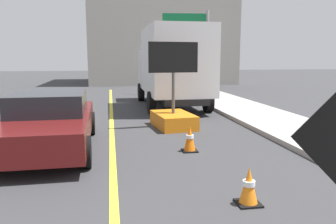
{
  "coord_description": "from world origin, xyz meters",
  "views": [
    {
      "loc": [
        -0.01,
        0.29,
        2.21
      ],
      "look_at": [
        0.95,
        5.88,
        1.3
      ],
      "focal_mm": 36.01,
      "sensor_mm": 36.0,
      "label": 1
    }
  ],
  "objects_px": {
    "traffic_cone_near_sign": "(249,186)",
    "traffic_cone_mid_lane": "(190,139)",
    "arrow_board_trailer": "(173,112)",
    "highway_guide_sign": "(194,37)",
    "box_truck": "(172,65)",
    "pickup_car": "(49,121)"
  },
  "relations": [
    {
      "from": "box_truck",
      "to": "traffic_cone_mid_lane",
      "type": "relative_size",
      "value": 10.52
    },
    {
      "from": "arrow_board_trailer",
      "to": "highway_guide_sign",
      "type": "xyz_separation_m",
      "value": [
        3.07,
        9.56,
        2.94
      ]
    },
    {
      "from": "arrow_board_trailer",
      "to": "box_truck",
      "type": "bearing_deg",
      "value": 80.04
    },
    {
      "from": "arrow_board_trailer",
      "to": "traffic_cone_near_sign",
      "type": "xyz_separation_m",
      "value": [
        0.06,
        -5.89,
        -0.19
      ]
    },
    {
      "from": "arrow_board_trailer",
      "to": "traffic_cone_mid_lane",
      "type": "relative_size",
      "value": 4.31
    },
    {
      "from": "arrow_board_trailer",
      "to": "pickup_car",
      "type": "distance_m",
      "value": 4.05
    },
    {
      "from": "arrow_board_trailer",
      "to": "traffic_cone_near_sign",
      "type": "height_order",
      "value": "arrow_board_trailer"
    },
    {
      "from": "pickup_car",
      "to": "highway_guide_sign",
      "type": "height_order",
      "value": "highway_guide_sign"
    },
    {
      "from": "box_truck",
      "to": "pickup_car",
      "type": "bearing_deg",
      "value": -122.66
    },
    {
      "from": "box_truck",
      "to": "pickup_car",
      "type": "xyz_separation_m",
      "value": [
        -4.23,
        -6.6,
        -1.17
      ]
    },
    {
      "from": "highway_guide_sign",
      "to": "traffic_cone_mid_lane",
      "type": "bearing_deg",
      "value": -104.49
    },
    {
      "from": "box_truck",
      "to": "highway_guide_sign",
      "type": "height_order",
      "value": "highway_guide_sign"
    },
    {
      "from": "arrow_board_trailer",
      "to": "highway_guide_sign",
      "type": "relative_size",
      "value": 0.54
    },
    {
      "from": "highway_guide_sign",
      "to": "traffic_cone_near_sign",
      "type": "distance_m",
      "value": 16.04
    },
    {
      "from": "arrow_board_trailer",
      "to": "pickup_car",
      "type": "relative_size",
      "value": 0.57
    },
    {
      "from": "traffic_cone_near_sign",
      "to": "traffic_cone_mid_lane",
      "type": "bearing_deg",
      "value": 93.78
    },
    {
      "from": "box_truck",
      "to": "traffic_cone_mid_lane",
      "type": "xyz_separation_m",
      "value": [
        -0.92,
        -7.34,
        -1.56
      ]
    },
    {
      "from": "pickup_car",
      "to": "traffic_cone_near_sign",
      "type": "distance_m",
      "value": 5.16
    },
    {
      "from": "pickup_car",
      "to": "box_truck",
      "type": "bearing_deg",
      "value": 57.34
    },
    {
      "from": "arrow_board_trailer",
      "to": "traffic_cone_mid_lane",
      "type": "bearing_deg",
      "value": -92.73
    },
    {
      "from": "arrow_board_trailer",
      "to": "traffic_cone_mid_lane",
      "type": "height_order",
      "value": "arrow_board_trailer"
    },
    {
      "from": "traffic_cone_near_sign",
      "to": "highway_guide_sign",
      "type": "bearing_deg",
      "value": 78.98
    }
  ]
}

